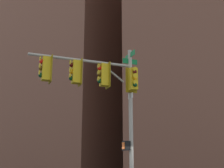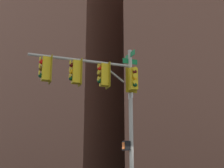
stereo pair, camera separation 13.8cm
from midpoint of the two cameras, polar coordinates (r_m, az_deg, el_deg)
signal_pole_assembly at (r=13.37m, az=-2.32°, el=-0.50°), size 3.98×3.44×6.95m
building_brick_midblock at (r=51.91m, az=-6.45°, el=2.28°), size 23.04×18.84×33.54m
building_glass_tower at (r=77.40m, az=3.79°, el=6.12°), size 29.15×33.30×58.23m
building_brick_farside at (r=66.02m, az=16.93°, el=5.58°), size 22.02×15.23×47.67m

